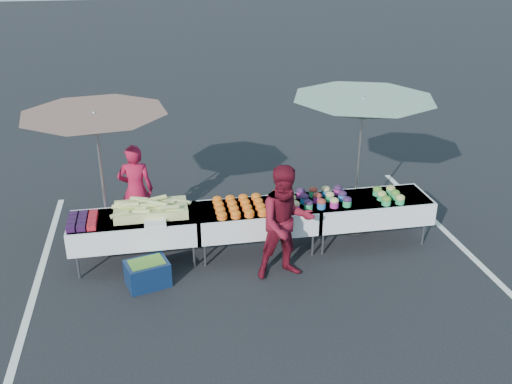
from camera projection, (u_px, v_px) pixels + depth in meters
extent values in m
plane|color=black|center=(256.00, 251.00, 8.85)|extent=(80.00, 80.00, 0.00)
cube|color=silver|center=(41.00, 271.00, 8.30)|extent=(0.10, 5.00, 0.00)
cube|color=silver|center=(447.00, 232.00, 9.39)|extent=(0.10, 5.00, 0.00)
cube|color=white|center=(134.00, 218.00, 8.24)|extent=(1.80, 0.75, 0.04)
cube|color=white|center=(135.00, 228.00, 8.31)|extent=(1.86, 0.81, 0.36)
cylinder|color=slate|center=(78.00, 266.00, 8.06)|extent=(0.04, 0.04, 0.39)
cylinder|color=slate|center=(82.00, 246.00, 8.59)|extent=(0.04, 0.04, 0.39)
cylinder|color=slate|center=(194.00, 255.00, 8.34)|extent=(0.04, 0.04, 0.39)
cylinder|color=slate|center=(191.00, 236.00, 8.86)|extent=(0.04, 0.04, 0.39)
cube|color=white|center=(256.00, 208.00, 8.55)|extent=(1.80, 0.75, 0.04)
cube|color=white|center=(256.00, 218.00, 8.61)|extent=(1.86, 0.81, 0.36)
cylinder|color=slate|center=(205.00, 254.00, 8.36)|extent=(0.04, 0.04, 0.39)
cylinder|color=slate|center=(201.00, 235.00, 8.89)|extent=(0.04, 0.04, 0.39)
cylinder|color=slate|center=(313.00, 244.00, 8.64)|extent=(0.04, 0.04, 0.39)
cylinder|color=slate|center=(303.00, 226.00, 9.17)|extent=(0.04, 0.04, 0.39)
cube|color=white|center=(370.00, 199.00, 8.85)|extent=(1.80, 0.75, 0.04)
cube|color=white|center=(369.00, 208.00, 8.92)|extent=(1.86, 0.81, 0.36)
cylinder|color=slate|center=(323.00, 243.00, 8.67)|extent=(0.04, 0.04, 0.39)
cylinder|color=slate|center=(312.00, 225.00, 9.20)|extent=(0.04, 0.04, 0.39)
cylinder|color=slate|center=(423.00, 234.00, 8.95)|extent=(0.04, 0.04, 0.39)
cylinder|color=slate|center=(407.00, 217.00, 9.47)|extent=(0.04, 0.04, 0.39)
cube|color=black|center=(70.00, 228.00, 7.83)|extent=(0.12, 0.12, 0.08)
cube|color=black|center=(72.00, 224.00, 7.96)|extent=(0.12, 0.12, 0.08)
cube|color=black|center=(73.00, 219.00, 8.08)|extent=(0.12, 0.12, 0.08)
cube|color=black|center=(74.00, 215.00, 8.21)|extent=(0.12, 0.12, 0.08)
cube|color=black|center=(81.00, 228.00, 7.86)|extent=(0.12, 0.12, 0.08)
cube|color=black|center=(82.00, 223.00, 7.98)|extent=(0.12, 0.12, 0.08)
cube|color=black|center=(83.00, 219.00, 8.11)|extent=(0.12, 0.12, 0.08)
cube|color=black|center=(84.00, 214.00, 8.23)|extent=(0.12, 0.12, 0.08)
cube|color=#B21326|center=(91.00, 227.00, 7.88)|extent=(0.12, 0.12, 0.08)
cube|color=#B21326|center=(92.00, 222.00, 8.00)|extent=(0.12, 0.12, 0.08)
cube|color=#B21326|center=(93.00, 218.00, 8.13)|extent=(0.12, 0.12, 0.08)
cube|color=#B21326|center=(94.00, 213.00, 8.26)|extent=(0.12, 0.12, 0.08)
cube|color=#CCCC68|center=(151.00, 210.00, 8.29)|extent=(1.05, 0.55, 0.14)
cylinder|color=#CCCC68|center=(171.00, 202.00, 8.47)|extent=(0.27, 0.09, 0.10)
cylinder|color=#CCCC68|center=(124.00, 204.00, 8.23)|extent=(0.27, 0.14, 0.07)
cylinder|color=#CCCC68|center=(158.00, 203.00, 8.15)|extent=(0.27, 0.14, 0.09)
cylinder|color=#CCCC68|center=(121.00, 208.00, 8.23)|extent=(0.27, 0.15, 0.10)
cylinder|color=#CCCC68|center=(138.00, 207.00, 8.17)|extent=(0.27, 0.15, 0.08)
cylinder|color=#CCCC68|center=(148.00, 201.00, 8.27)|extent=(0.27, 0.10, 0.10)
cylinder|color=#CCCC68|center=(148.00, 205.00, 8.16)|extent=(0.27, 0.07, 0.08)
cylinder|color=#CCCC68|center=(141.00, 212.00, 8.07)|extent=(0.27, 0.14, 0.09)
cylinder|color=#CCCC68|center=(139.00, 199.00, 8.40)|extent=(0.27, 0.12, 0.08)
cylinder|color=#CCCC68|center=(182.00, 202.00, 8.43)|extent=(0.27, 0.16, 0.08)
cylinder|color=#CCCC68|center=(128.00, 206.00, 8.16)|extent=(0.27, 0.11, 0.07)
cylinder|color=#CCCC68|center=(145.00, 215.00, 8.05)|extent=(0.27, 0.10, 0.07)
cylinder|color=#CCCC68|center=(158.00, 198.00, 8.39)|extent=(0.27, 0.12, 0.08)
cylinder|color=#CCCC68|center=(119.00, 214.00, 7.99)|extent=(0.27, 0.15, 0.08)
cylinder|color=#CCCC68|center=(126.00, 203.00, 8.22)|extent=(0.27, 0.10, 0.08)
cylinder|color=#CCCC68|center=(165.00, 205.00, 8.25)|extent=(0.27, 0.16, 0.10)
cylinder|color=#CCCC68|center=(130.00, 205.00, 8.12)|extent=(0.27, 0.12, 0.09)
cylinder|color=#CCCC68|center=(170.00, 207.00, 8.08)|extent=(0.27, 0.09, 0.07)
cylinder|color=#CCCC68|center=(175.00, 210.00, 8.14)|extent=(0.27, 0.10, 0.09)
cylinder|color=#CCCC68|center=(168.00, 210.00, 8.19)|extent=(0.27, 0.12, 0.09)
cube|color=white|center=(155.00, 223.00, 8.01)|extent=(0.30, 0.25, 0.05)
cylinder|color=orange|center=(222.00, 217.00, 8.18)|extent=(0.15, 0.15, 0.05)
ellipsoid|color=orange|center=(222.00, 215.00, 8.17)|extent=(0.15, 0.15, 0.08)
cylinder|color=orange|center=(220.00, 212.00, 8.35)|extent=(0.15, 0.15, 0.05)
ellipsoid|color=orange|center=(220.00, 209.00, 8.33)|extent=(0.15, 0.15, 0.08)
cylinder|color=orange|center=(219.00, 206.00, 8.51)|extent=(0.15, 0.15, 0.05)
ellipsoid|color=orange|center=(219.00, 204.00, 8.49)|extent=(0.15, 0.15, 0.08)
cylinder|color=orange|center=(217.00, 201.00, 8.67)|extent=(0.15, 0.15, 0.05)
ellipsoid|color=orange|center=(217.00, 199.00, 8.65)|extent=(0.15, 0.15, 0.08)
cylinder|color=orange|center=(236.00, 216.00, 8.22)|extent=(0.15, 0.15, 0.05)
ellipsoid|color=orange|center=(236.00, 213.00, 8.20)|extent=(0.15, 0.15, 0.08)
cylinder|color=orange|center=(234.00, 210.00, 8.38)|extent=(0.15, 0.15, 0.05)
ellipsoid|color=orange|center=(234.00, 208.00, 8.36)|extent=(0.15, 0.15, 0.08)
cylinder|color=orange|center=(232.00, 205.00, 8.54)|extent=(0.15, 0.15, 0.05)
ellipsoid|color=orange|center=(232.00, 203.00, 8.52)|extent=(0.15, 0.15, 0.08)
cylinder|color=orange|center=(230.00, 200.00, 8.70)|extent=(0.15, 0.15, 0.05)
ellipsoid|color=orange|center=(230.00, 198.00, 8.69)|extent=(0.15, 0.15, 0.08)
cylinder|color=orange|center=(249.00, 215.00, 8.25)|extent=(0.15, 0.15, 0.05)
ellipsoid|color=orange|center=(249.00, 212.00, 8.24)|extent=(0.15, 0.15, 0.08)
cylinder|color=orange|center=(247.00, 209.00, 8.41)|extent=(0.15, 0.15, 0.05)
ellipsoid|color=orange|center=(247.00, 207.00, 8.40)|extent=(0.15, 0.15, 0.08)
cylinder|color=orange|center=(245.00, 204.00, 8.57)|extent=(0.15, 0.15, 0.05)
ellipsoid|color=orange|center=(245.00, 202.00, 8.56)|extent=(0.15, 0.15, 0.08)
cylinder|color=orange|center=(243.00, 199.00, 8.74)|extent=(0.15, 0.15, 0.05)
ellipsoid|color=orange|center=(243.00, 197.00, 8.72)|extent=(0.15, 0.15, 0.08)
cylinder|color=orange|center=(263.00, 214.00, 8.29)|extent=(0.15, 0.15, 0.05)
ellipsoid|color=orange|center=(263.00, 211.00, 8.27)|extent=(0.15, 0.15, 0.08)
cylinder|color=orange|center=(261.00, 208.00, 8.45)|extent=(0.15, 0.15, 0.05)
ellipsoid|color=orange|center=(261.00, 206.00, 8.43)|extent=(0.15, 0.15, 0.08)
cylinder|color=orange|center=(258.00, 203.00, 8.61)|extent=(0.15, 0.15, 0.05)
ellipsoid|color=orange|center=(258.00, 201.00, 8.59)|extent=(0.15, 0.15, 0.08)
cylinder|color=orange|center=(256.00, 198.00, 8.77)|extent=(0.15, 0.15, 0.05)
ellipsoid|color=orange|center=(256.00, 196.00, 8.75)|extent=(0.15, 0.15, 0.08)
cylinder|color=#2564AF|center=(282.00, 209.00, 8.38)|extent=(0.13, 0.13, 0.10)
ellipsoid|color=maroon|center=(282.00, 205.00, 8.36)|extent=(0.14, 0.14, 0.10)
cylinder|color=#AE2585|center=(279.00, 202.00, 8.58)|extent=(0.13, 0.13, 0.10)
ellipsoid|color=maroon|center=(279.00, 199.00, 8.55)|extent=(0.14, 0.14, 0.10)
cylinder|color=#28A15B|center=(276.00, 196.00, 8.77)|extent=(0.13, 0.13, 0.10)
ellipsoid|color=maroon|center=(276.00, 193.00, 8.75)|extent=(0.14, 0.14, 0.10)
cylinder|color=#AE2585|center=(295.00, 207.00, 8.41)|extent=(0.13, 0.13, 0.10)
ellipsoid|color=tan|center=(295.00, 204.00, 8.39)|extent=(0.14, 0.14, 0.10)
cylinder|color=#28A15B|center=(292.00, 201.00, 8.61)|extent=(0.13, 0.13, 0.10)
ellipsoid|color=tan|center=(292.00, 198.00, 8.59)|extent=(0.14, 0.14, 0.10)
cylinder|color=#2564AF|center=(288.00, 195.00, 8.81)|extent=(0.13, 0.13, 0.10)
ellipsoid|color=tan|center=(288.00, 192.00, 8.78)|extent=(0.14, 0.14, 0.10)
cylinder|color=#28A15B|center=(308.00, 206.00, 8.45)|extent=(0.13, 0.13, 0.10)
ellipsoid|color=#24112D|center=(309.00, 203.00, 8.42)|extent=(0.14, 0.14, 0.10)
cylinder|color=#2564AF|center=(304.00, 200.00, 8.64)|extent=(0.13, 0.13, 0.10)
ellipsoid|color=#24112D|center=(305.00, 197.00, 8.62)|extent=(0.14, 0.14, 0.10)
cylinder|color=#AE2585|center=(301.00, 194.00, 8.84)|extent=(0.13, 0.13, 0.10)
ellipsoid|color=#24112D|center=(301.00, 191.00, 8.82)|extent=(0.14, 0.14, 0.10)
cylinder|color=#2564AF|center=(321.00, 205.00, 8.48)|extent=(0.13, 0.13, 0.10)
ellipsoid|color=maroon|center=(322.00, 202.00, 8.46)|extent=(0.14, 0.14, 0.10)
cylinder|color=#AE2585|center=(317.00, 199.00, 8.68)|extent=(0.13, 0.13, 0.10)
ellipsoid|color=maroon|center=(317.00, 196.00, 8.65)|extent=(0.14, 0.14, 0.10)
cylinder|color=#28A15B|center=(313.00, 193.00, 8.88)|extent=(0.13, 0.13, 0.10)
ellipsoid|color=maroon|center=(313.00, 190.00, 8.85)|extent=(0.14, 0.14, 0.10)
cylinder|color=#AE2585|center=(334.00, 204.00, 8.52)|extent=(0.13, 0.13, 0.10)
ellipsoid|color=tan|center=(334.00, 201.00, 8.49)|extent=(0.14, 0.14, 0.10)
cylinder|color=#28A15B|center=(330.00, 198.00, 8.71)|extent=(0.13, 0.13, 0.10)
ellipsoid|color=tan|center=(330.00, 195.00, 8.69)|extent=(0.14, 0.14, 0.10)
cylinder|color=#2564AF|center=(326.00, 192.00, 8.91)|extent=(0.13, 0.13, 0.10)
ellipsoid|color=tan|center=(326.00, 189.00, 8.89)|extent=(0.14, 0.14, 0.10)
cylinder|color=#28A15B|center=(347.00, 203.00, 8.55)|extent=(0.13, 0.13, 0.10)
ellipsoid|color=#24112D|center=(347.00, 200.00, 8.52)|extent=(0.14, 0.14, 0.10)
cylinder|color=#2564AF|center=(342.00, 197.00, 8.75)|extent=(0.13, 0.13, 0.10)
ellipsoid|color=#24112D|center=(343.00, 194.00, 8.72)|extent=(0.14, 0.14, 0.10)
cylinder|color=#AE2585|center=(338.00, 191.00, 8.94)|extent=(0.13, 0.13, 0.10)
ellipsoid|color=#24112D|center=(338.00, 188.00, 8.92)|extent=(0.14, 0.14, 0.10)
cylinder|color=#28A15B|center=(386.00, 202.00, 8.60)|extent=(0.14, 0.14, 0.08)
ellipsoid|color=#3D7820|center=(387.00, 199.00, 8.58)|extent=(0.14, 0.14, 0.11)
cylinder|color=#28A15B|center=(382.00, 197.00, 8.76)|extent=(0.14, 0.14, 0.08)
ellipsoid|color=#A9A54C|center=(382.00, 194.00, 8.74)|extent=(0.14, 0.14, 0.11)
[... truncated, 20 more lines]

